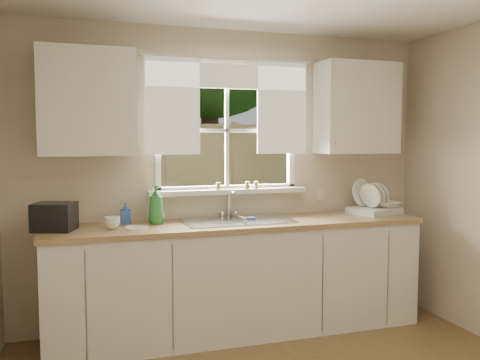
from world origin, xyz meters
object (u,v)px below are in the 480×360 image
object	(u,v)px
soap_bottle_a	(156,205)
black_appliance	(54,217)
dish_rack	(373,206)
cup	(112,223)

from	to	relation	value
soap_bottle_a	black_appliance	xyz separation A→B (m)	(-0.75, -0.08, -0.05)
dish_rack	black_appliance	xyz separation A→B (m)	(-2.69, -0.04, 0.03)
dish_rack	cup	distance (m)	2.29
cup	dish_rack	bearing A→B (deg)	27.02
cup	black_appliance	size ratio (longest dim) A/B	0.42
dish_rack	cup	xyz separation A→B (m)	(-2.28, -0.09, -0.02)
soap_bottle_a	black_appliance	size ratio (longest dim) A/B	1.09
dish_rack	black_appliance	size ratio (longest dim) A/B	1.81
dish_rack	soap_bottle_a	size ratio (longest dim) A/B	1.67
dish_rack	black_appliance	world-z (taller)	dish_rack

